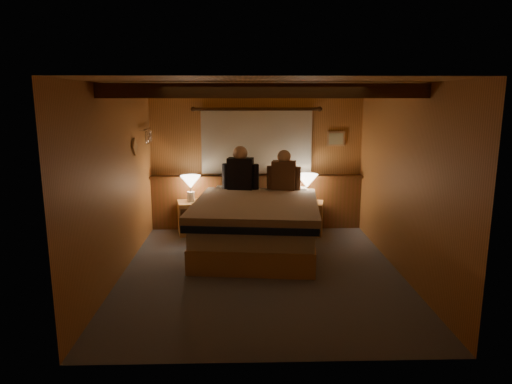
{
  "coord_description": "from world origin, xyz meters",
  "views": [
    {
      "loc": [
        -0.23,
        -5.64,
        2.24
      ],
      "look_at": [
        -0.06,
        0.4,
        0.98
      ],
      "focal_mm": 32.0,
      "sensor_mm": 36.0,
      "label": 1
    }
  ],
  "objects_px": {
    "duffel_bag": "(205,238)",
    "nightstand_left": "(194,217)",
    "person_left": "(240,172)",
    "nightstand_right": "(308,218)",
    "bed": "(257,224)",
    "lamp_left": "(191,183)",
    "person_right": "(284,173)",
    "lamp_right": "(307,183)"
  },
  "relations": [
    {
      "from": "nightstand_right",
      "to": "duffel_bag",
      "type": "relative_size",
      "value": 1.1
    },
    {
      "from": "duffel_bag",
      "to": "nightstand_right",
      "type": "bearing_deg",
      "value": 19.31
    },
    {
      "from": "nightstand_left",
      "to": "bed",
      "type": "bearing_deg",
      "value": -52.52
    },
    {
      "from": "nightstand_right",
      "to": "person_left",
      "type": "distance_m",
      "value": 1.37
    },
    {
      "from": "person_right",
      "to": "nightstand_left",
      "type": "bearing_deg",
      "value": -173.03
    },
    {
      "from": "nightstand_right",
      "to": "duffel_bag",
      "type": "bearing_deg",
      "value": -144.36
    },
    {
      "from": "nightstand_left",
      "to": "nightstand_right",
      "type": "xyz_separation_m",
      "value": [
        1.91,
        -0.05,
        -0.01
      ]
    },
    {
      "from": "lamp_left",
      "to": "person_right",
      "type": "distance_m",
      "value": 1.54
    },
    {
      "from": "person_right",
      "to": "nightstand_right",
      "type": "bearing_deg",
      "value": 24.13
    },
    {
      "from": "nightstand_right",
      "to": "person_right",
      "type": "distance_m",
      "value": 0.88
    },
    {
      "from": "person_right",
      "to": "duffel_bag",
      "type": "bearing_deg",
      "value": -139.78
    },
    {
      "from": "nightstand_right",
      "to": "nightstand_left",
      "type": "bearing_deg",
      "value": -170.09
    },
    {
      "from": "bed",
      "to": "nightstand_right",
      "type": "distance_m",
      "value": 1.23
    },
    {
      "from": "nightstand_left",
      "to": "duffel_bag",
      "type": "distance_m",
      "value": 0.84
    },
    {
      "from": "person_right",
      "to": "lamp_right",
      "type": "bearing_deg",
      "value": 28.6
    },
    {
      "from": "lamp_left",
      "to": "person_right",
      "type": "xyz_separation_m",
      "value": [
        1.52,
        -0.14,
        0.18
      ]
    },
    {
      "from": "lamp_left",
      "to": "duffel_bag",
      "type": "xyz_separation_m",
      "value": [
        0.29,
        -0.79,
        -0.7
      ]
    },
    {
      "from": "nightstand_left",
      "to": "lamp_right",
      "type": "height_order",
      "value": "lamp_right"
    },
    {
      "from": "duffel_bag",
      "to": "nightstand_left",
      "type": "bearing_deg",
      "value": 103.24
    },
    {
      "from": "bed",
      "to": "nightstand_right",
      "type": "height_order",
      "value": "bed"
    },
    {
      "from": "person_left",
      "to": "nightstand_left",
      "type": "bearing_deg",
      "value": -176.59
    },
    {
      "from": "nightstand_right",
      "to": "lamp_right",
      "type": "distance_m",
      "value": 0.59
    },
    {
      "from": "lamp_right",
      "to": "duffel_bag",
      "type": "xyz_separation_m",
      "value": [
        -1.63,
        -0.77,
        -0.71
      ]
    },
    {
      "from": "person_left",
      "to": "person_right",
      "type": "distance_m",
      "value": 0.71
    },
    {
      "from": "lamp_left",
      "to": "person_left",
      "type": "height_order",
      "value": "person_left"
    },
    {
      "from": "nightstand_right",
      "to": "lamp_left",
      "type": "relative_size",
      "value": 1.3
    },
    {
      "from": "bed",
      "to": "nightstand_left",
      "type": "bearing_deg",
      "value": 145.18
    },
    {
      "from": "bed",
      "to": "person_left",
      "type": "relative_size",
      "value": 3.32
    },
    {
      "from": "bed",
      "to": "person_right",
      "type": "relative_size",
      "value": 3.61
    },
    {
      "from": "bed",
      "to": "lamp_left",
      "type": "distance_m",
      "value": 1.46
    },
    {
      "from": "bed",
      "to": "duffel_bag",
      "type": "xyz_separation_m",
      "value": [
        -0.77,
        0.1,
        -0.25
      ]
    },
    {
      "from": "nightstand_left",
      "to": "person_right",
      "type": "bearing_deg",
      "value": -16.84
    },
    {
      "from": "nightstand_right",
      "to": "person_left",
      "type": "xyz_separation_m",
      "value": [
        -1.12,
        -0.03,
        0.79
      ]
    },
    {
      "from": "bed",
      "to": "duffel_bag",
      "type": "distance_m",
      "value": 0.82
    },
    {
      "from": "lamp_right",
      "to": "bed",
      "type": "bearing_deg",
      "value": -134.61
    },
    {
      "from": "person_left",
      "to": "person_right",
      "type": "relative_size",
      "value": 1.09
    },
    {
      "from": "person_left",
      "to": "duffel_bag",
      "type": "xyz_separation_m",
      "value": [
        -0.53,
        -0.71,
        -0.91
      ]
    },
    {
      "from": "person_right",
      "to": "duffel_bag",
      "type": "distance_m",
      "value": 1.65
    },
    {
      "from": "duffel_bag",
      "to": "bed",
      "type": "bearing_deg",
      "value": -12.47
    },
    {
      "from": "duffel_bag",
      "to": "lamp_right",
      "type": "bearing_deg",
      "value": 20.42
    },
    {
      "from": "nightstand_right",
      "to": "lamp_right",
      "type": "xyz_separation_m",
      "value": [
        -0.02,
        0.03,
        0.59
      ]
    },
    {
      "from": "duffel_bag",
      "to": "lamp_left",
      "type": "bearing_deg",
      "value": 105.31
    }
  ]
}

